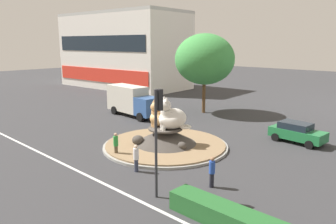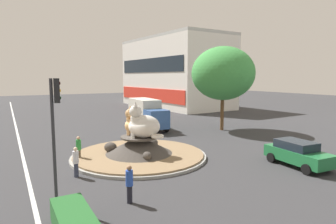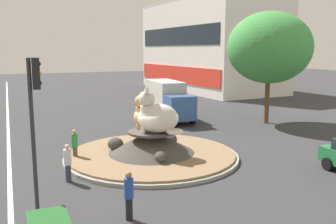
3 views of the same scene
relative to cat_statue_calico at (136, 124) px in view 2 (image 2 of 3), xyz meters
name	(u,v)px [view 2 (image 2 of 3)]	position (x,y,z in m)	size (l,w,h in m)	color
ground_plane	(139,157)	(0.63, -0.06, -2.28)	(160.00, 160.00, 0.00)	#333335
lane_centreline	(27,173)	(0.63, -7.30, -2.27)	(112.00, 0.20, 0.01)	silver
roundabout_island	(139,149)	(0.62, -0.06, -1.73)	(9.52, 9.52, 1.50)	gray
cat_statue_calico	(136,124)	(0.00, 0.00, 0.00)	(1.89, 2.14, 2.11)	tan
cat_statue_white	(143,125)	(1.20, -0.02, 0.14)	(2.37, 2.54, 2.50)	silver
traffic_light_mast	(55,119)	(6.03, -6.31, 1.61)	(0.35, 0.46, 5.62)	#2D2D33
shophouse_block	(174,73)	(-29.02, 20.34, 4.20)	(23.75, 12.54, 12.96)	silver
broadleaf_tree_behind_island	(223,73)	(-4.77, 11.97, 3.76)	(6.61, 6.61, 8.86)	brown
pedestrian_white_shirt	(76,161)	(2.69, -4.86, -1.35)	(0.34, 0.34, 1.74)	#33384C
pedestrian_green_shirt	(79,148)	(-0.35, -4.04, -1.36)	(0.33, 0.33, 1.72)	brown
pedestrian_blue_shirt	(129,183)	(7.41, -3.49, -1.34)	(0.33, 0.33, 1.76)	black
sedan_on_far_lane	(298,153)	(7.53, 7.93, -1.43)	(4.32, 2.27, 1.62)	#1E6B38
delivery_box_truck	(147,113)	(-9.55, 5.35, -0.57)	(7.15, 2.78, 3.22)	#335693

